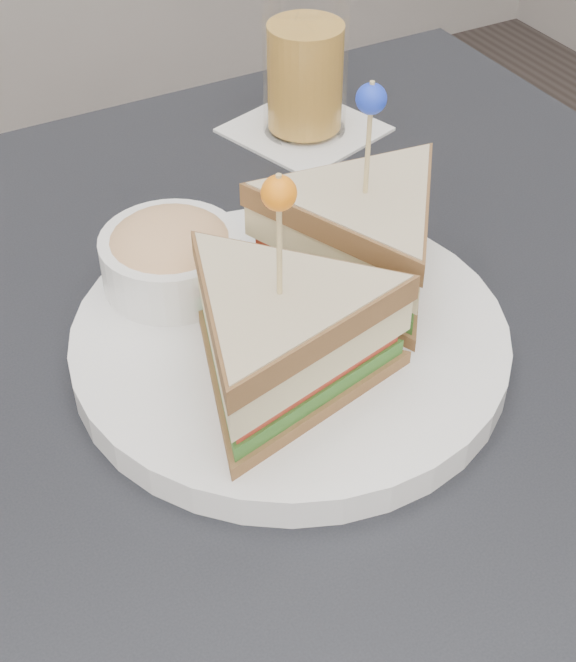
{
  "coord_description": "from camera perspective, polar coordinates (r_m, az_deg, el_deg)",
  "views": [
    {
      "loc": [
        -0.17,
        -0.33,
        1.14
      ],
      "look_at": [
        0.01,
        0.01,
        0.8
      ],
      "focal_mm": 50.0,
      "sensor_mm": 36.0,
      "label": 1
    }
  ],
  "objects": [
    {
      "name": "table",
      "position": [
        0.6,
        -0.39,
        -9.99
      ],
      "size": [
        0.8,
        0.8,
        0.75
      ],
      "color": "black",
      "rests_on": "ground"
    },
    {
      "name": "plate_meal",
      "position": [
        0.55,
        0.76,
        2.31
      ],
      "size": [
        0.33,
        0.33,
        0.16
      ],
      "rotation": [
        0.0,
        0.0,
        -0.29
      ],
      "color": "white",
      "rests_on": "table"
    },
    {
      "name": "drink_set",
      "position": [
        0.77,
        1.07,
        16.3
      ],
      "size": [
        0.14,
        0.14,
        0.14
      ],
      "rotation": [
        0.0,
        0.0,
        0.3
      ],
      "color": "white",
      "rests_on": "table"
    }
  ]
}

